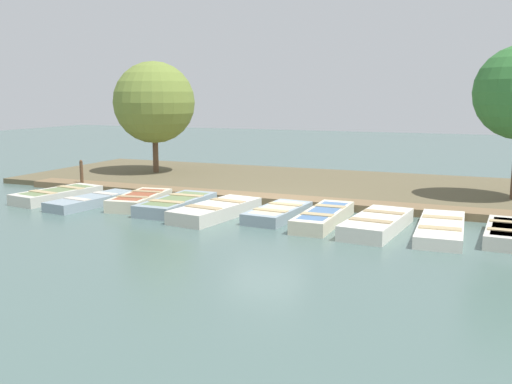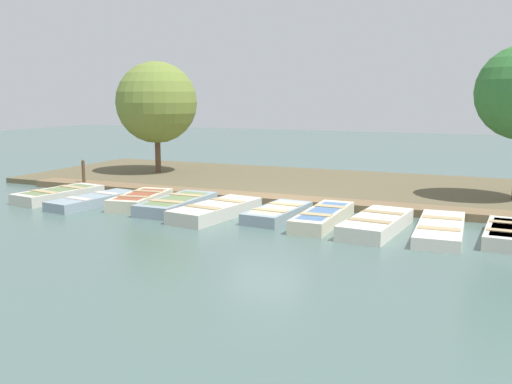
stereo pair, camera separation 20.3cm
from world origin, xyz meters
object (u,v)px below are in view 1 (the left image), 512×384
(mooring_post_near, at_px, (82,174))
(rowboat_4, at_px, (216,210))
(rowboat_9, at_px, (511,233))
(rowboat_1, at_px, (92,201))
(rowboat_5, at_px, (278,213))
(rowboat_3, at_px, (177,204))
(rowboat_0, at_px, (57,195))
(rowboat_8, at_px, (441,228))
(rowboat_6, at_px, (324,217))
(rowboat_7, at_px, (377,223))
(park_tree_far_left, at_px, (154,103))
(rowboat_2, at_px, (140,200))

(mooring_post_near, bearing_deg, rowboat_4, 69.73)
(rowboat_9, bearing_deg, mooring_post_near, -95.98)
(rowboat_1, xyz_separation_m, rowboat_5, (-0.48, 6.37, 0.01))
(rowboat_5, relative_size, mooring_post_near, 2.47)
(mooring_post_near, bearing_deg, rowboat_3, 68.47)
(mooring_post_near, bearing_deg, rowboat_1, 44.12)
(rowboat_0, xyz_separation_m, rowboat_5, (-0.16, 8.08, -0.02))
(rowboat_5, bearing_deg, rowboat_0, -84.30)
(rowboat_8, bearing_deg, rowboat_5, -94.85)
(rowboat_9, bearing_deg, rowboat_5, -89.17)
(rowboat_6, bearing_deg, rowboat_7, 79.81)
(rowboat_3, distance_m, mooring_post_near, 5.90)
(rowboat_3, height_order, park_tree_far_left, park_tree_far_left)
(rowboat_2, xyz_separation_m, rowboat_6, (0.21, 6.27, -0.00))
(rowboat_4, distance_m, rowboat_9, 8.08)
(rowboat_6, bearing_deg, rowboat_0, -89.48)
(rowboat_4, bearing_deg, mooring_post_near, -101.37)
(rowboat_4, bearing_deg, rowboat_9, 101.13)
(rowboat_8, relative_size, park_tree_far_left, 0.71)
(rowboat_3, height_order, rowboat_9, rowboat_3)
(rowboat_0, height_order, rowboat_5, rowboat_0)
(rowboat_1, relative_size, park_tree_far_left, 0.65)
(rowboat_8, relative_size, rowboat_9, 1.32)
(rowboat_5, bearing_deg, rowboat_9, 92.76)
(rowboat_0, bearing_deg, rowboat_5, 100.73)
(rowboat_0, distance_m, rowboat_4, 6.31)
(rowboat_7, bearing_deg, rowboat_8, 104.07)
(rowboat_0, bearing_deg, rowboat_7, 98.04)
(rowboat_6, bearing_deg, park_tree_far_left, -122.79)
(rowboat_2, relative_size, park_tree_far_left, 0.56)
(rowboat_4, bearing_deg, rowboat_7, 99.53)
(rowboat_5, height_order, rowboat_6, rowboat_6)
(rowboat_3, relative_size, rowboat_7, 0.97)
(rowboat_5, height_order, mooring_post_near, mooring_post_near)
(mooring_post_near, bearing_deg, rowboat_7, 77.80)
(mooring_post_near, bearing_deg, rowboat_6, 77.58)
(rowboat_2, relative_size, rowboat_4, 0.83)
(park_tree_far_left, bearing_deg, rowboat_8, 63.57)
(rowboat_2, height_order, mooring_post_near, mooring_post_near)
(rowboat_3, distance_m, rowboat_9, 9.69)
(rowboat_4, xyz_separation_m, mooring_post_near, (-2.62, -7.09, 0.36))
(rowboat_9, bearing_deg, rowboat_1, -86.09)
(rowboat_3, xyz_separation_m, rowboat_9, (0.14, 9.69, -0.01))
(rowboat_2, relative_size, rowboat_7, 0.86)
(rowboat_5, bearing_deg, rowboat_6, 87.98)
(rowboat_9, relative_size, park_tree_far_left, 0.54)
(rowboat_2, height_order, rowboat_3, rowboat_2)
(rowboat_8, bearing_deg, rowboat_4, -89.46)
(rowboat_3, distance_m, rowboat_8, 8.01)
(rowboat_0, distance_m, rowboat_5, 8.09)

